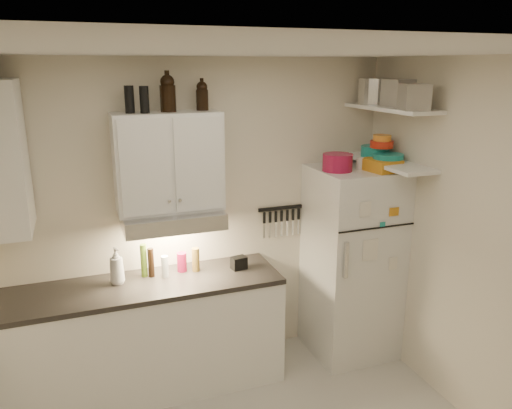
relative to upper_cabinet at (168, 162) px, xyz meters
name	(u,v)px	position (x,y,z in m)	size (l,w,h in m)	color
ceiling	(272,49)	(0.30, -1.33, 0.78)	(3.20, 3.00, 0.02)	silver
back_wall	(203,218)	(0.30, 0.18, -0.53)	(3.20, 0.02, 2.60)	beige
right_wall	(491,255)	(1.91, -1.33, -0.53)	(0.02, 3.00, 2.60)	beige
base_cabinet	(148,339)	(-0.25, -0.14, -1.39)	(2.10, 0.60, 0.88)	white
countertop	(145,286)	(-0.25, -0.14, -0.93)	(2.10, 0.62, 0.04)	#272421
upper_cabinet	(168,162)	(0.00, 0.00, 0.00)	(0.80, 0.33, 0.75)	white
range_hood	(172,219)	(0.00, -0.06, -0.44)	(0.76, 0.46, 0.12)	silver
fridge	(352,263)	(1.55, -0.18, -0.98)	(0.70, 0.68, 1.70)	white
shelf_hi	(391,108)	(1.75, -0.31, 0.38)	(0.30, 0.95, 0.03)	white
shelf_lo	(387,163)	(1.75, -0.31, -0.07)	(0.30, 0.95, 0.03)	white
knife_strip	(281,208)	(1.00, 0.15, -0.51)	(0.42, 0.02, 0.03)	black
dutch_oven	(337,162)	(1.34, -0.21, -0.05)	(0.24, 0.24, 0.14)	maroon
book_stack	(381,165)	(1.68, -0.33, -0.08)	(0.23, 0.29, 0.10)	orange
spice_jar	(360,163)	(1.55, -0.22, -0.08)	(0.06, 0.06, 0.10)	silver
stock_pot	(376,91)	(1.77, -0.05, 0.50)	(0.30, 0.30, 0.21)	silver
tin_a	(399,93)	(1.80, -0.33, 0.50)	(0.21, 0.19, 0.21)	#AAAAAD
tin_b	(414,97)	(1.70, -0.65, 0.48)	(0.19, 0.19, 0.19)	#AAAAAD
bowl_teal	(375,152)	(1.75, -0.13, 0.00)	(0.24, 0.24, 0.10)	teal
bowl_orange	(382,144)	(1.75, -0.22, 0.07)	(0.19, 0.19, 0.06)	red
bowl_yellow	(382,138)	(1.75, -0.22, 0.13)	(0.15, 0.15, 0.05)	orange
plates	(388,158)	(1.74, -0.33, -0.02)	(0.25, 0.25, 0.06)	teal
growler_a	(168,93)	(0.02, 0.00, 0.51)	(0.12, 0.12, 0.28)	black
growler_b	(202,95)	(0.29, 0.04, 0.49)	(0.09, 0.09, 0.22)	black
thermos_a	(144,100)	(-0.16, -0.05, 0.47)	(0.07, 0.07, 0.19)	black
thermos_b	(129,100)	(-0.26, -0.02, 0.47)	(0.07, 0.07, 0.19)	black
soap_bottle	(116,264)	(-0.44, -0.06, -0.75)	(0.12, 0.12, 0.32)	white
pepper_mill	(196,260)	(0.18, -0.03, -0.81)	(0.06, 0.06, 0.20)	brown
oil_bottle	(144,260)	(-0.23, 0.00, -0.77)	(0.05, 0.05, 0.27)	#4B6B1A
vinegar_bottle	(151,263)	(-0.18, -0.02, -0.79)	(0.05, 0.05, 0.23)	black
clear_bottle	(165,266)	(-0.08, -0.06, -0.82)	(0.06, 0.06, 0.17)	silver
red_jar	(182,262)	(0.07, 0.00, -0.83)	(0.08, 0.08, 0.16)	maroon
caddy	(239,263)	(0.52, -0.11, -0.85)	(0.12, 0.09, 0.10)	black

